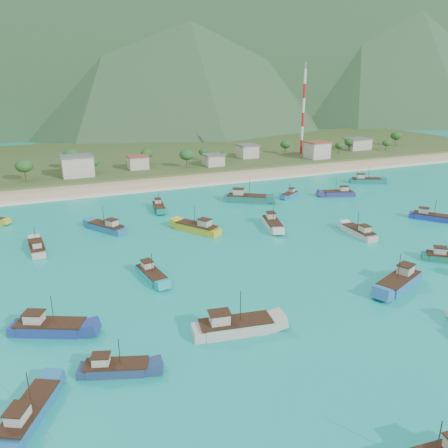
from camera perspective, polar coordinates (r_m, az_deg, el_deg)
name	(u,v)px	position (r m, az deg, el deg)	size (l,w,h in m)	color
ground	(273,260)	(92.99, 6.41, -4.70)	(600.00, 600.00, 0.00)	#0D9688
beach	(167,183)	(162.96, -7.48, 5.35)	(400.00, 18.00, 1.20)	beige
land	(132,157)	(221.19, -11.98, 8.53)	(400.00, 110.00, 2.40)	#385123
surf_line	(175,188)	(154.08, -6.48, 4.64)	(400.00, 2.50, 0.08)	white
village	(161,159)	(185.64, -8.17, 8.43)	(215.90, 29.83, 7.49)	beige
vegetation	(152,159)	(185.12, -9.44, 8.43)	(278.39, 25.72, 8.48)	#235623
radio_tower	(303,112)	(218.56, 10.30, 14.14)	(1.20, 1.20, 39.31)	red
boat_0	(272,224)	(113.16, 6.33, -0.01)	(6.31, 11.54, 6.54)	beige
boat_1	(198,228)	(109.07, -3.47, -0.57)	(9.48, 12.26, 7.20)	gold
boat_2	(246,199)	(136.06, 2.91, 3.35)	(13.32, 10.72, 7.90)	#1E6861
boat_3	(430,217)	(130.99, 25.36, 0.82)	(8.66, 10.19, 6.15)	#1E36AB
boat_4	(448,258)	(102.85, 27.25, -4.01)	(9.60, 8.69, 5.92)	#1A6E5C
boat_6	(359,233)	(111.37, 17.22, -1.08)	(3.70, 10.67, 6.21)	beige
boat_7	(290,195)	(143.92, 8.58, 3.77)	(8.29, 6.56, 4.90)	#2169A5
boat_9	(399,282)	(86.72, 21.90, -7.09)	(12.72, 7.94, 7.24)	#2B6CAB
boat_11	(159,207)	(129.17, -8.53, 2.16)	(4.36, 9.95, 5.68)	#0F6C5E
boat_12	(115,369)	(61.19, -14.03, -17.89)	(9.58, 5.66, 5.44)	navy
boat_15	(49,328)	(72.17, -21.86, -12.49)	(11.58, 7.87, 6.65)	navy
boat_16	(107,228)	(113.45, -15.07, -0.49)	(8.79, 11.26, 6.63)	#246597
boat_17	(338,194)	(147.83, 14.65, 3.86)	(10.99, 6.23, 6.23)	navy
boat_20	(37,248)	(105.32, -23.24, -2.94)	(3.58, 10.07, 5.85)	#BCB5AB
boat_21	(234,327)	(67.21, 1.33, -13.33)	(12.68, 5.55, 7.24)	#BCB7AC
boat_23	(29,414)	(57.44, -24.14, -21.73)	(7.52, 10.45, 6.05)	#1F669F
boat_26	(366,181)	(169.40, 18.01, 5.39)	(11.61, 7.57, 6.64)	#146F6A
boat_27	(151,275)	(85.23, -9.50, -6.58)	(4.21, 10.10, 5.79)	#19A5B8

